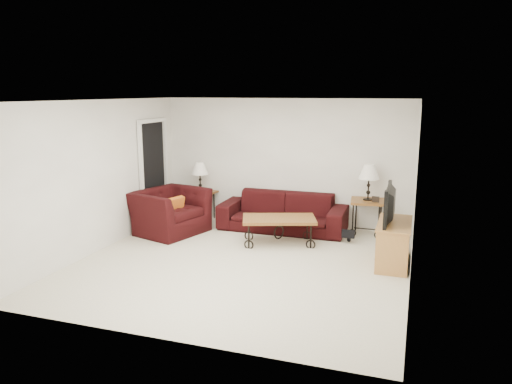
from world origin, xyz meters
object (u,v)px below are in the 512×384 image
tv_stand (394,243)px  backpack (349,230)px  lamp_left (200,177)px  side_table_right (367,217)px  coffee_table (279,231)px  armchair (170,212)px  lamp_right (369,182)px  side_table_left (201,206)px  sofa (283,212)px  television (394,204)px

tv_stand → backpack: 1.22m
lamp_left → side_table_right: bearing=0.0°
coffee_table → armchair: bearing=179.7°
lamp_right → armchair: lamp_right is taller
coffee_table → armchair: size_ratio=1.00×
coffee_table → armchair: armchair is taller
side_table_left → lamp_right: lamp_right is taller
sofa → backpack: sofa is taller
tv_stand → backpack: (-0.80, 0.92, -0.11)m
coffee_table → television: (1.94, -0.43, 0.71)m
armchair → backpack: bearing=-65.0°
lamp_right → tv_stand: lamp_right is taller
lamp_left → lamp_right: (3.39, 0.00, 0.09)m
side_table_left → sofa: bearing=-5.7°
armchair → television: bearing=-79.3°
coffee_table → armchair: 2.15m
sofa → lamp_right: size_ratio=3.64×
backpack → armchair: bearing=-154.8°
lamp_left → tv_stand: 4.25m
side_table_left → lamp_left: bearing=0.0°
lamp_right → armchair: 3.75m
side_table_left → armchair: armchair is taller
sofa → coffee_table: bearing=-78.7°
sofa → backpack: size_ratio=5.49×
side_table_left → television: television is taller
side_table_right → sofa: bearing=-173.5°
tv_stand → backpack: tv_stand is taller
side_table_right → tv_stand: bearing=-69.4°
backpack → side_table_left: bearing=-173.1°
television → backpack: size_ratio=2.26×
armchair → tv_stand: (4.11, -0.44, -0.08)m
lamp_right → sofa: bearing=-173.5°
side_table_left → lamp_right: 3.46m
armchair → lamp_right: bearing=-56.9°
backpack → side_table_right: bearing=83.2°
television → backpack: (-0.78, 0.92, -0.73)m
tv_stand → coffee_table: bearing=167.6°
sofa → side_table_left: bearing=174.3°
coffee_table → side_table_left: bearing=152.2°
lamp_left → backpack: 3.26m
coffee_table → television: bearing=-12.5°
side_table_left → backpack: side_table_left is taller
coffee_table → backpack: 1.26m
side_table_right → backpack: side_table_right is taller
sofa → armchair: size_ratio=1.92×
sofa → lamp_left: bearing=174.3°
sofa → armchair: 2.15m
sofa → side_table_left: 1.82m
side_table_left → tv_stand: bearing=-20.5°
side_table_right → armchair: (-3.55, -1.03, 0.08)m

